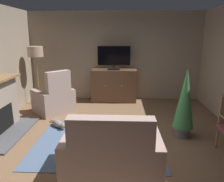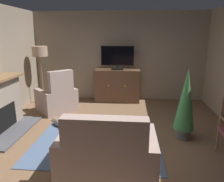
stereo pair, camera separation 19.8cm
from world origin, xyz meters
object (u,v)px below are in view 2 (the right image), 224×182
Objects in this scene: sofa_floral at (108,155)px; armchair_by_fireplace at (57,99)px; cat at (59,123)px; floor_lamp at (40,56)px; folded_newspaper at (104,122)px; tv_remote at (100,124)px; tv_cabinet at (117,86)px; coffee_table at (112,125)px; television at (117,57)px; potted_plant_tall_palm_by_window at (186,102)px.

sofa_floral is 1.14× the size of armchair_by_fireplace.
floor_lamp is (-1.08, 1.71, 1.37)m from cat.
floor_lamp reaches higher than folded_newspaper.
tv_remote is 0.98m from sofa_floral.
tv_cabinet is 1.47× the size of coffee_table.
folded_newspaper is at bearing -47.36° from armchair_by_fireplace.
folded_newspaper is (-0.09, -2.64, -0.99)m from television.
tv_remote reaches higher than coffee_table.
television reaches higher than coffee_table.
tv_cabinet is at bearing 34.17° from armchair_by_fireplace.
tv_remote is 2.24m from armchair_by_fireplace.
television reaches higher than potted_plant_tall_palm_by_window.
potted_plant_tall_palm_by_window is (1.65, 0.40, 0.36)m from tv_remote.
armchair_by_fireplace is 2.27× the size of cat.
potted_plant_tall_palm_by_window is at bearing 4.17° from folded_newspaper.
armchair_by_fireplace is at bearing 126.11° from folded_newspaper.
coffee_table is at bearing 91.66° from sofa_floral.
television is 5.84× the size of tv_remote.
cat is (-1.30, 1.65, -0.25)m from sofa_floral.
sofa_floral is at bearing -85.97° from folded_newspaper.
tv_cabinet is at bearing 122.27° from potted_plant_tall_palm_by_window.
tv_cabinet is 1.12× the size of armchair_by_fireplace.
potted_plant_tall_palm_by_window is 2.81m from cat.
floor_lamp reaches higher than potted_plant_tall_palm_by_window.
television reaches higher than tv_remote.
potted_plant_tall_palm_by_window is 0.83× the size of floor_lamp.
sofa_floral is (0.19, -1.04, -0.07)m from folded_newspaper.
sofa_floral is (0.10, -3.68, -1.06)m from television.
potted_plant_tall_palm_by_window is at bearing -57.14° from television.
television is 2.91m from tv_remote.
cat is at bearing -119.98° from tv_cabinet.
tv_cabinet reaches higher than tv_remote.
folded_newspaper is at bearing -91.92° from tv_cabinet.
potted_plant_tall_palm_by_window reaches higher than cat.
television reaches higher than folded_newspaper.
television is 3.31× the size of folded_newspaper.
tv_cabinet is 2.84m from potted_plant_tall_palm_by_window.
sofa_floral is (0.03, -1.07, -0.01)m from coffee_table.
sofa_floral is at bearing 144.36° from tv_remote.
coffee_table is (0.07, -2.66, -0.13)m from tv_cabinet.
sofa_floral is at bearing -57.64° from armchair_by_fireplace.
sofa_floral is 0.82× the size of floor_lamp.
cat is at bearing -69.24° from armchair_by_fireplace.
tv_cabinet is 8.23× the size of tv_remote.
sofa_floral reaches higher than coffee_table.
tv_cabinet is at bearing 91.56° from coffee_table.
floor_lamp is at bearing -9.13° from tv_remote.
tv_cabinet is 1.41× the size of television.
floor_lamp is at bearing -170.90° from tv_cabinet.
folded_newspaper is 0.24× the size of armchair_by_fireplace.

